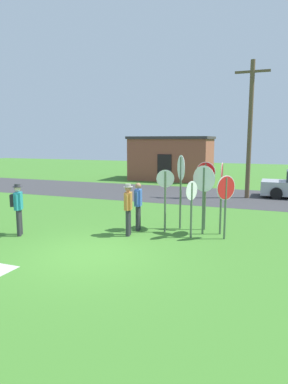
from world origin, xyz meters
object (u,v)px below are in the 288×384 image
(stop_sign_low_front, at_px, (222,185))
(stop_sign_rear_left, at_px, (205,184))
(utility_pole, at_px, (250,127))
(stop_sign_leaning_left, at_px, (181,178))
(person_in_blue, at_px, (128,206))
(stop_sign_rear_right, at_px, (204,187))
(person_in_teal, at_px, (18,206))
(stop_sign_far_back, at_px, (165,191))
(stop_sign_center_cluster, at_px, (226,196))
(stop_sign_leaning_right, at_px, (191,200))
(person_on_left, at_px, (138,204))

(stop_sign_low_front, distance_m, stop_sign_rear_left, 0.74)
(utility_pole, relative_size, stop_sign_leaning_left, 2.76)
(stop_sign_leaning_left, distance_m, stop_sign_rear_left, 0.88)
(utility_pole, height_order, person_in_blue, utility_pole)
(stop_sign_rear_right, xyz_separation_m, person_in_teal, (-5.72, -2.35, -0.60))
(stop_sign_leaning_left, distance_m, stop_sign_far_back, 0.85)
(stop_sign_rear_right, height_order, stop_sign_leaning_left, stop_sign_leaning_left)
(stop_sign_rear_right, bearing_deg, stop_sign_leaning_left, 155.15)
(stop_sign_leaning_left, relative_size, person_in_blue, 1.52)
(stop_sign_low_front, xyz_separation_m, stop_sign_center_cluster, (0.22, -0.54, -0.27))
(stop_sign_leaning_right, bearing_deg, stop_sign_rear_left, 79.68)
(utility_pole, relative_size, person_in_blue, 4.21)
(stop_sign_leaning_right, xyz_separation_m, stop_sign_center_cluster, (1.05, 0.24, 0.16))
(stop_sign_leaning_left, xyz_separation_m, person_in_teal, (-4.82, -2.76, -0.84))
(stop_sign_far_back, relative_size, stop_sign_center_cluster, 1.05)
(utility_pole, bearing_deg, person_in_teal, -122.00)
(utility_pole, xyz_separation_m, person_in_blue, (-3.13, -9.20, -2.85))
(stop_sign_leaning_right, relative_size, stop_sign_center_cluster, 0.91)
(utility_pole, bearing_deg, stop_sign_center_cluster, -90.45)
(utility_pole, distance_m, stop_sign_rear_left, 7.91)
(stop_sign_leaning_left, distance_m, person_in_blue, 2.20)
(stop_sign_center_cluster, xyz_separation_m, person_in_teal, (-6.49, -2.01, -0.40))
(stop_sign_leaning_left, height_order, stop_sign_rear_left, stop_sign_leaning_left)
(stop_sign_leaning_left, relative_size, person_in_teal, 1.52)
(utility_pole, bearing_deg, stop_sign_leaning_right, -97.28)
(stop_sign_rear_left, height_order, person_on_left, stop_sign_rear_left)
(utility_pole, height_order, stop_sign_leaning_left, utility_pole)
(stop_sign_rear_left, distance_m, person_in_blue, 2.85)
(stop_sign_low_front, bearing_deg, stop_sign_rear_right, -160.29)
(stop_sign_leaning_left, bearing_deg, stop_sign_leaning_right, -57.92)
(stop_sign_leaning_right, bearing_deg, utility_pole, 82.72)
(stop_sign_rear_left, distance_m, stop_sign_center_cluster, 1.28)
(utility_pole, height_order, stop_sign_center_cluster, utility_pole)
(person_in_blue, xyz_separation_m, person_in_teal, (-3.42, -1.30, 0.03))
(stop_sign_center_cluster, bearing_deg, stop_sign_leaning_right, -167.27)
(stop_sign_leaning_right, xyz_separation_m, stop_sign_rear_left, (0.21, 1.18, 0.38))
(stop_sign_far_back, relative_size, person_on_left, 1.28)
(utility_pole, xyz_separation_m, person_in_teal, (-6.56, -10.50, -2.82))
(stop_sign_center_cluster, xyz_separation_m, person_on_left, (-3.00, 0.02, -0.46))
(person_on_left, bearing_deg, utility_pole, 70.09)
(person_on_left, xyz_separation_m, person_in_teal, (-3.49, -2.02, 0.06))
(stop_sign_rear_right, bearing_deg, stop_sign_far_back, -169.34)
(stop_sign_center_cluster, xyz_separation_m, person_in_blue, (-3.07, -0.71, -0.43))
(stop_sign_low_front, relative_size, person_in_blue, 1.40)
(stop_sign_rear_left, bearing_deg, stop_sign_leaning_right, -100.32)
(stop_sign_rear_left, relative_size, person_in_teal, 1.39)
(utility_pole, height_order, stop_sign_rear_right, utility_pole)
(stop_sign_leaning_right, relative_size, stop_sign_rear_left, 0.77)
(stop_sign_rear_right, distance_m, stop_sign_leaning_right, 0.74)
(stop_sign_rear_right, distance_m, person_in_teal, 6.21)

